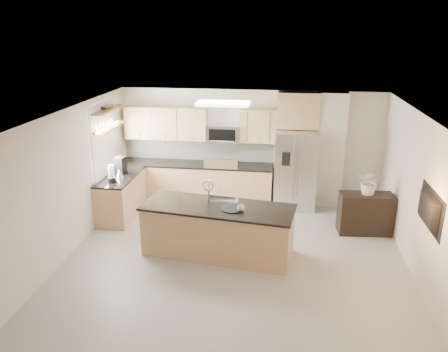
# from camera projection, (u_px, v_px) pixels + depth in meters

# --- Properties ---
(floor) EXTENTS (6.50, 6.50, 0.00)m
(floor) POSITION_uv_depth(u_px,v_px,m) (233.00, 267.00, 7.54)
(floor) COLOR #9A9893
(floor) RESTS_ON ground
(ceiling) EXTENTS (6.00, 6.50, 0.02)m
(ceiling) POSITION_uv_depth(u_px,v_px,m) (234.00, 119.00, 6.69)
(ceiling) COLOR silver
(ceiling) RESTS_ON wall_back
(wall_back) EXTENTS (6.00, 0.02, 2.60)m
(wall_back) POSITION_uv_depth(u_px,v_px,m) (250.00, 146.00, 10.16)
(wall_back) COLOR beige
(wall_back) RESTS_ON floor
(wall_front) EXTENTS (6.00, 0.02, 2.60)m
(wall_front) POSITION_uv_depth(u_px,v_px,m) (194.00, 326.00, 4.07)
(wall_front) COLOR beige
(wall_front) RESTS_ON floor
(wall_left) EXTENTS (0.02, 6.50, 2.60)m
(wall_left) POSITION_uv_depth(u_px,v_px,m) (61.00, 189.00, 7.50)
(wall_left) COLOR beige
(wall_left) RESTS_ON floor
(wall_right) EXTENTS (0.02, 6.50, 2.60)m
(wall_right) POSITION_uv_depth(u_px,v_px,m) (427.00, 207.00, 6.73)
(wall_right) COLOR beige
(wall_right) RESTS_ON floor
(back_counter) EXTENTS (3.55, 0.66, 1.44)m
(back_counter) POSITION_uv_depth(u_px,v_px,m) (196.00, 182.00, 10.29)
(back_counter) COLOR tan
(back_counter) RESTS_ON floor
(left_counter) EXTENTS (0.66, 1.50, 0.92)m
(left_counter) POSITION_uv_depth(u_px,v_px,m) (121.00, 196.00, 9.47)
(left_counter) COLOR tan
(left_counter) RESTS_ON floor
(range) EXTENTS (0.76, 0.64, 1.14)m
(range) POSITION_uv_depth(u_px,v_px,m) (222.00, 183.00, 10.20)
(range) COLOR black
(range) RESTS_ON floor
(upper_cabinets) EXTENTS (3.50, 0.33, 0.75)m
(upper_cabinets) POSITION_uv_depth(u_px,v_px,m) (193.00, 124.00, 10.00)
(upper_cabinets) COLOR tan
(upper_cabinets) RESTS_ON wall_back
(microwave) EXTENTS (0.76, 0.40, 0.40)m
(microwave) POSITION_uv_depth(u_px,v_px,m) (223.00, 133.00, 9.94)
(microwave) COLOR #B7B8BA
(microwave) RESTS_ON upper_cabinets
(refrigerator) EXTENTS (0.92, 0.78, 1.78)m
(refrigerator) POSITION_uv_depth(u_px,v_px,m) (295.00, 170.00, 9.81)
(refrigerator) COLOR #B7B8BA
(refrigerator) RESTS_ON floor
(partition_column) EXTENTS (0.60, 0.30, 2.60)m
(partition_column) POSITION_uv_depth(u_px,v_px,m) (330.00, 151.00, 9.78)
(partition_column) COLOR beige
(partition_column) RESTS_ON floor
(window) EXTENTS (0.04, 1.15, 1.65)m
(window) POSITION_uv_depth(u_px,v_px,m) (103.00, 142.00, 9.12)
(window) COLOR white
(window) RESTS_ON wall_left
(shelf_lower) EXTENTS (0.30, 1.20, 0.04)m
(shelf_lower) POSITION_uv_depth(u_px,v_px,m) (109.00, 127.00, 9.10)
(shelf_lower) COLOR brown
(shelf_lower) RESTS_ON wall_left
(shelf_upper) EXTENTS (0.30, 1.20, 0.04)m
(shelf_upper) POSITION_uv_depth(u_px,v_px,m) (108.00, 110.00, 8.98)
(shelf_upper) COLOR brown
(shelf_upper) RESTS_ON wall_left
(ceiling_fixture) EXTENTS (1.00, 0.50, 0.06)m
(ceiling_fixture) POSITION_uv_depth(u_px,v_px,m) (223.00, 104.00, 8.25)
(ceiling_fixture) COLOR white
(ceiling_fixture) RESTS_ON ceiling
(island) EXTENTS (2.80, 1.32, 1.36)m
(island) POSITION_uv_depth(u_px,v_px,m) (218.00, 230.00, 7.87)
(island) COLOR tan
(island) RESTS_ON floor
(credenza) EXTENTS (1.06, 0.52, 0.83)m
(credenza) POSITION_uv_depth(u_px,v_px,m) (365.00, 214.00, 8.69)
(credenza) COLOR black
(credenza) RESTS_ON floor
(cup) EXTENTS (0.14, 0.14, 0.10)m
(cup) POSITION_uv_depth(u_px,v_px,m) (241.00, 208.00, 7.50)
(cup) COLOR white
(cup) RESTS_ON island
(platter) EXTENTS (0.39, 0.39, 0.02)m
(platter) POSITION_uv_depth(u_px,v_px,m) (232.00, 209.00, 7.57)
(platter) COLOR black
(platter) RESTS_ON island
(blender) EXTENTS (0.16, 0.16, 0.37)m
(blender) POSITION_uv_depth(u_px,v_px,m) (111.00, 175.00, 8.87)
(blender) COLOR black
(blender) RESTS_ON left_counter
(kettle) EXTENTS (0.18, 0.18, 0.22)m
(kettle) POSITION_uv_depth(u_px,v_px,m) (119.00, 173.00, 9.17)
(kettle) COLOR #B7B8BA
(kettle) RESTS_ON left_counter
(coffee_maker) EXTENTS (0.22, 0.26, 0.36)m
(coffee_maker) POSITION_uv_depth(u_px,v_px,m) (121.00, 166.00, 9.41)
(coffee_maker) COLOR black
(coffee_maker) RESTS_ON left_counter
(bowl) EXTENTS (0.53, 0.53, 0.10)m
(bowl) POSITION_uv_depth(u_px,v_px,m) (108.00, 106.00, 8.97)
(bowl) COLOR #B7B8BA
(bowl) RESTS_ON shelf_upper
(flower_vase) EXTENTS (0.86, 0.80, 0.78)m
(flower_vase) POSITION_uv_depth(u_px,v_px,m) (371.00, 176.00, 8.42)
(flower_vase) COLOR silver
(flower_vase) RESTS_ON credenza
(television) EXTENTS (0.14, 1.08, 0.62)m
(television) POSITION_uv_depth(u_px,v_px,m) (425.00, 209.00, 6.54)
(television) COLOR black
(television) RESTS_ON wall_right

